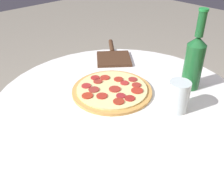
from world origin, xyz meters
The scene contains 5 objects.
table centered at (0.00, 0.00, 0.53)m, with size 0.90×0.90×0.68m.
pizza centered at (-0.01, -0.06, 0.69)m, with size 0.29×0.29×0.02m.
beer_bottle centered at (-0.25, 0.12, 0.79)m, with size 0.07×0.07×0.30m.
pizza_paddle centered at (-0.22, -0.27, 0.69)m, with size 0.25×0.28×0.02m.
drinking_glass centered at (-0.09, 0.17, 0.73)m, with size 0.07×0.07×0.11m.
Camera 1 is at (0.52, 0.50, 1.18)m, focal length 40.00 mm.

